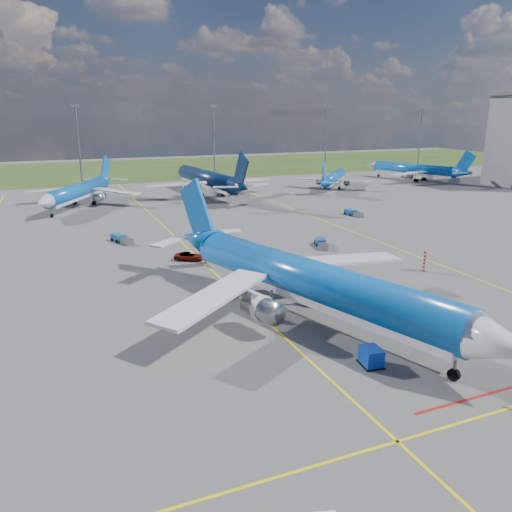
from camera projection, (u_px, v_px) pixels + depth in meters
name	position (u px, v px, depth m)	size (l,w,h in m)	color
ground	(270.00, 324.00, 49.72)	(400.00, 400.00, 0.00)	#535350
grass_strip	(103.00, 170.00, 182.86)	(400.00, 80.00, 0.01)	#2D4719
taxiway_lines	(195.00, 254.00, 74.37)	(60.25, 160.00, 0.02)	yellow
floodlight_masts	(150.00, 140.00, 147.57)	(202.20, 0.50, 22.70)	slate
warning_post	(425.00, 260.00, 65.99)	(0.50, 0.50, 3.00)	red
bg_jet_nnw	(80.00, 206.00, 112.27)	(28.70, 37.67, 9.87)	blue
bg_jet_n	(208.00, 195.00, 127.71)	(34.86, 45.75, 11.98)	#071D41
bg_jet_ne	(333.00, 188.00, 140.09)	(24.14, 31.68, 8.30)	blue
bg_jet_ene	(413.00, 180.00, 155.45)	(28.64, 37.59, 9.85)	blue
main_airliner	(310.00, 321.00, 50.56)	(35.26, 46.27, 12.12)	blue
uld_container	(371.00, 357.00, 41.51)	(1.52, 1.90, 1.52)	#0B34A7
service_car_b	(189.00, 256.00, 71.16)	(1.93, 4.18, 1.16)	#999999
service_car_c	(232.00, 242.00, 78.78)	(2.01, 4.95, 1.44)	#999999
baggage_tug_w	(321.00, 243.00, 78.46)	(2.88, 5.04, 1.10)	#184693
baggage_tug_c	(121.00, 239.00, 80.99)	(3.04, 5.46, 1.19)	#17558F
baggage_tug_e	(353.00, 213.00, 102.10)	(1.78, 4.92, 1.08)	navy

